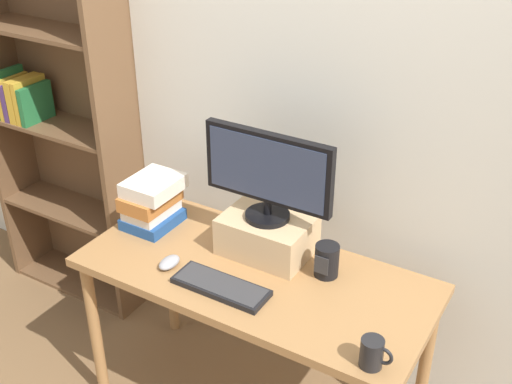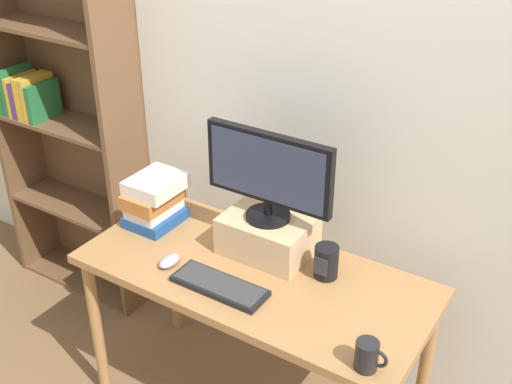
% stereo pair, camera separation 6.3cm
% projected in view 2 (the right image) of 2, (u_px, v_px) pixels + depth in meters
% --- Properties ---
extents(back_wall, '(7.00, 0.08, 2.60)m').
position_uv_depth(back_wall, '(319.00, 103.00, 2.58)').
color(back_wall, silver).
rests_on(back_wall, ground_plane).
extents(desk, '(1.39, 0.63, 0.76)m').
position_uv_depth(desk, '(254.00, 290.00, 2.52)').
color(desk, '#9E7042').
rests_on(desk, ground_plane).
extents(bookshelf_unit, '(0.82, 0.28, 1.92)m').
position_uv_depth(bookshelf_unit, '(67.00, 119.00, 3.26)').
color(bookshelf_unit, brown).
rests_on(bookshelf_unit, ground_plane).
extents(riser_box, '(0.35, 0.26, 0.16)m').
position_uv_depth(riser_box, '(268.00, 235.00, 2.56)').
color(riser_box, tan).
rests_on(riser_box, desk).
extents(computer_monitor, '(0.54, 0.18, 0.36)m').
position_uv_depth(computer_monitor, '(268.00, 173.00, 2.43)').
color(computer_monitor, black).
rests_on(computer_monitor, riser_box).
extents(keyboard, '(0.37, 0.13, 0.02)m').
position_uv_depth(keyboard, '(220.00, 286.00, 2.38)').
color(keyboard, black).
rests_on(keyboard, desk).
extents(computer_mouse, '(0.06, 0.10, 0.04)m').
position_uv_depth(computer_mouse, '(169.00, 261.00, 2.51)').
color(computer_mouse, '#99999E').
rests_on(computer_mouse, desk).
extents(book_stack, '(0.20, 0.25, 0.22)m').
position_uv_depth(book_stack, '(155.00, 200.00, 2.74)').
color(book_stack, navy).
rests_on(book_stack, desk).
extents(coffee_mug, '(0.11, 0.08, 0.10)m').
position_uv_depth(coffee_mug, '(368.00, 356.00, 2.01)').
color(coffee_mug, black).
rests_on(coffee_mug, desk).
extents(desk_speaker, '(0.09, 0.10, 0.13)m').
position_uv_depth(desk_speaker, '(326.00, 262.00, 2.42)').
color(desk_speaker, black).
rests_on(desk_speaker, desk).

